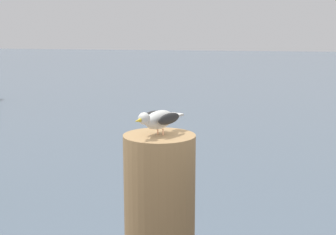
{
  "coord_description": "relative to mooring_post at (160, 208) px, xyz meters",
  "views": [
    {
      "loc": [
        1.15,
        -2.74,
        3.02
      ],
      "look_at": [
        0.62,
        -0.02,
        2.5
      ],
      "focal_mm": 50.83,
      "sensor_mm": 36.0,
      "label": 1
    }
  ],
  "objects": [
    {
      "name": "mooring_post",
      "position": [
        0.0,
        0.0,
        0.0
      ],
      "size": [
        0.4,
        0.4,
        0.84
      ],
      "primitive_type": "cylinder",
      "color": "brown",
      "rests_on": "harbor_quay"
    },
    {
      "name": "seagull",
      "position": [
        -0.0,
        -0.01,
        0.51
      ],
      "size": [
        0.21,
        0.38,
        0.14
      ],
      "color": "tan",
      "rests_on": "mooring_post"
    }
  ]
}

